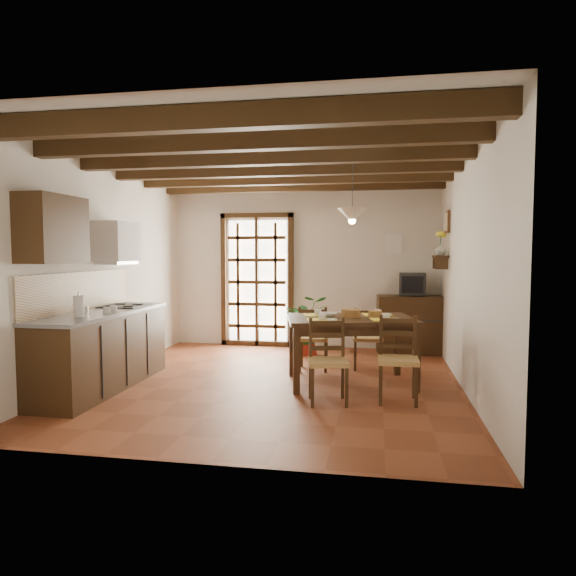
% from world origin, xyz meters
% --- Properties ---
extents(ground_plane, '(5.00, 5.00, 0.00)m').
position_xyz_m(ground_plane, '(0.00, 0.00, 0.00)').
color(ground_plane, brown).
extents(room_shell, '(4.52, 5.02, 2.81)m').
position_xyz_m(room_shell, '(0.00, 0.00, 1.82)').
color(room_shell, silver).
rests_on(room_shell, ground_plane).
extents(ceiling_beams, '(4.50, 4.34, 0.20)m').
position_xyz_m(ceiling_beams, '(0.00, 0.00, 2.69)').
color(ceiling_beams, black).
rests_on(ceiling_beams, room_shell).
extents(french_door, '(1.26, 0.11, 2.32)m').
position_xyz_m(french_door, '(-0.80, 2.45, 1.18)').
color(french_door, white).
rests_on(french_door, ground_plane).
extents(kitchen_counter, '(0.64, 2.25, 1.38)m').
position_xyz_m(kitchen_counter, '(-1.96, -0.60, 0.47)').
color(kitchen_counter, '#342110').
rests_on(kitchen_counter, ground_plane).
extents(upper_cabinet, '(0.35, 0.80, 0.70)m').
position_xyz_m(upper_cabinet, '(-2.08, -1.30, 1.85)').
color(upper_cabinet, '#342110').
rests_on(upper_cabinet, room_shell).
extents(range_hood, '(0.38, 0.60, 0.54)m').
position_xyz_m(range_hood, '(-2.05, -0.05, 1.73)').
color(range_hood, white).
rests_on(range_hood, room_shell).
extents(counter_items, '(0.50, 1.43, 0.25)m').
position_xyz_m(counter_items, '(-1.95, -0.51, 0.96)').
color(counter_items, black).
rests_on(counter_items, kitchen_counter).
extents(dining_table, '(1.69, 1.28, 0.82)m').
position_xyz_m(dining_table, '(0.93, 0.11, 0.72)').
color(dining_table, '#382212').
rests_on(dining_table, ground_plane).
extents(chair_near_left, '(0.48, 0.47, 0.90)m').
position_xyz_m(chair_near_left, '(0.73, -0.73, 0.28)').
color(chair_near_left, tan).
rests_on(chair_near_left, ground_plane).
extents(chair_near_right, '(0.43, 0.41, 0.92)m').
position_xyz_m(chair_near_right, '(1.47, -0.56, 0.29)').
color(chair_near_right, tan).
rests_on(chair_near_right, ground_plane).
extents(chair_far_left, '(0.43, 0.41, 0.88)m').
position_xyz_m(chair_far_left, '(0.39, 0.78, 0.28)').
color(chair_far_left, tan).
rests_on(chair_far_left, ground_plane).
extents(chair_far_right, '(0.41, 0.40, 0.86)m').
position_xyz_m(chair_far_right, '(1.12, 0.95, 0.27)').
color(chair_far_right, tan).
rests_on(chair_far_right, ground_plane).
extents(table_setting, '(1.10, 0.73, 0.10)m').
position_xyz_m(table_setting, '(0.93, 0.11, 0.92)').
color(table_setting, yellow).
rests_on(table_setting, dining_table).
extents(table_bowl, '(0.22, 0.22, 0.05)m').
position_xyz_m(table_bowl, '(0.65, 0.10, 0.85)').
color(table_bowl, white).
rests_on(table_bowl, dining_table).
extents(sideboard, '(1.12, 0.57, 0.92)m').
position_xyz_m(sideboard, '(1.79, 2.23, 0.46)').
color(sideboard, '#342110').
rests_on(sideboard, ground_plane).
extents(crt_tv, '(0.42, 0.39, 0.35)m').
position_xyz_m(crt_tv, '(1.79, 2.22, 1.11)').
color(crt_tv, black).
rests_on(crt_tv, sideboard).
extents(fuse_box, '(0.25, 0.03, 0.32)m').
position_xyz_m(fuse_box, '(1.50, 2.48, 1.75)').
color(fuse_box, white).
rests_on(fuse_box, room_shell).
extents(plant_pot, '(0.36, 0.36, 0.22)m').
position_xyz_m(plant_pot, '(0.14, 1.81, 0.11)').
color(plant_pot, maroon).
rests_on(plant_pot, ground_plane).
extents(potted_plant, '(2.15, 1.99, 1.97)m').
position_xyz_m(potted_plant, '(0.14, 1.81, 0.57)').
color(potted_plant, '#144C19').
rests_on(potted_plant, ground_plane).
extents(wall_shelf, '(0.20, 0.42, 0.20)m').
position_xyz_m(wall_shelf, '(2.14, 1.60, 1.51)').
color(wall_shelf, '#342110').
rests_on(wall_shelf, room_shell).
extents(shelf_vase, '(0.15, 0.15, 0.15)m').
position_xyz_m(shelf_vase, '(2.14, 1.60, 1.65)').
color(shelf_vase, '#B2BFB2').
rests_on(shelf_vase, wall_shelf).
extents(shelf_flowers, '(0.14, 0.14, 0.36)m').
position_xyz_m(shelf_flowers, '(2.14, 1.60, 1.86)').
color(shelf_flowers, yellow).
rests_on(shelf_flowers, shelf_vase).
extents(framed_picture, '(0.03, 0.32, 0.32)m').
position_xyz_m(framed_picture, '(2.22, 1.60, 2.05)').
color(framed_picture, brown).
rests_on(framed_picture, room_shell).
extents(pendant_lamp, '(0.36, 0.36, 0.84)m').
position_xyz_m(pendant_lamp, '(0.93, 0.21, 2.08)').
color(pendant_lamp, black).
rests_on(pendant_lamp, room_shell).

